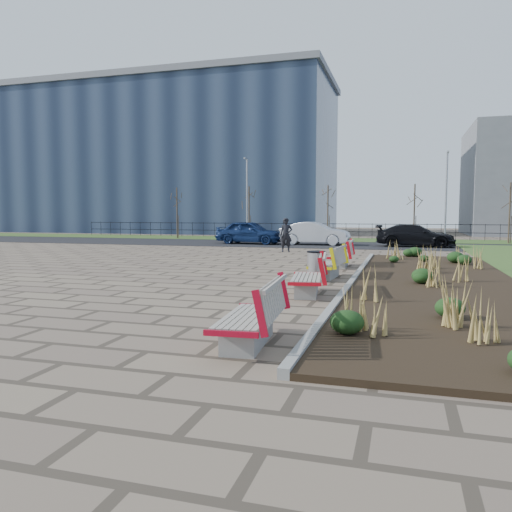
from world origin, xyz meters
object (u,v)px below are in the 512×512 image
(bench_a, at_px, (248,313))
(car_silver, at_px, (315,233))
(litter_bin, at_px, (316,267))
(lamp_east, at_px, (446,198))
(bench_b, at_px, (307,275))
(car_blue, at_px, (250,232))
(bench_d, at_px, (340,254))
(lamp_west, at_px, (247,200))
(pedestrian, at_px, (286,235))
(bench_c, at_px, (327,262))
(car_black, at_px, (415,236))

(bench_a, bearing_deg, car_silver, 92.95)
(litter_bin, relative_size, lamp_east, 0.15)
(bench_b, height_order, litter_bin, bench_b)
(bench_a, distance_m, lamp_east, 29.07)
(litter_bin, bearing_deg, car_blue, 113.54)
(bench_d, height_order, lamp_east, lamp_east)
(car_blue, bearing_deg, bench_a, -157.15)
(lamp_east, bearing_deg, car_blue, -159.84)
(bench_d, height_order, lamp_west, lamp_west)
(bench_b, relative_size, litter_bin, 2.34)
(litter_bin, height_order, lamp_east, lamp_east)
(pedestrian, bearing_deg, car_silver, 67.62)
(pedestrian, height_order, car_silver, pedestrian)
(bench_b, height_order, car_silver, car_silver)
(car_blue, distance_m, lamp_east, 13.38)
(bench_a, xyz_separation_m, lamp_west, (-9.00, 28.52, 2.54))
(bench_a, bearing_deg, pedestrian, 96.84)
(bench_b, relative_size, car_silver, 0.48)
(bench_b, height_order, bench_c, same)
(car_silver, height_order, lamp_east, lamp_east)
(bench_b, bearing_deg, car_silver, 91.33)
(bench_c, distance_m, lamp_west, 22.26)
(bench_b, distance_m, pedestrian, 13.75)
(car_silver, bearing_deg, bench_a, -171.99)
(bench_d, relative_size, litter_bin, 2.34)
(car_silver, xyz_separation_m, car_black, (6.10, -0.11, -0.05))
(bench_c, relative_size, lamp_west, 0.35)
(lamp_east, bearing_deg, bench_c, -103.91)
(bench_a, xyz_separation_m, bench_d, (0.00, 11.73, 0.00))
(bench_c, distance_m, bench_d, 3.40)
(car_silver, xyz_separation_m, lamp_east, (8.10, 4.31, 2.30))
(bench_a, xyz_separation_m, lamp_east, (5.00, 28.52, 2.54))
(bench_c, xyz_separation_m, lamp_west, (-9.00, 20.20, 2.54))
(litter_bin, relative_size, car_silver, 0.20)
(bench_a, height_order, pedestrian, pedestrian)
(litter_bin, relative_size, lamp_west, 0.15)
(litter_bin, bearing_deg, bench_c, 78.07)
(bench_d, distance_m, pedestrian, 7.42)
(car_silver, bearing_deg, lamp_east, -61.28)
(bench_b, bearing_deg, lamp_west, 103.09)
(car_silver, bearing_deg, car_black, -90.32)
(bench_b, distance_m, car_blue, 20.42)
(litter_bin, relative_size, car_blue, 0.20)
(bench_a, relative_size, bench_c, 1.00)
(bench_d, distance_m, car_blue, 14.31)
(car_black, bearing_deg, lamp_east, -22.23)
(car_black, height_order, lamp_east, lamp_east)
(pedestrian, distance_m, car_black, 8.86)
(bench_b, bearing_deg, bench_c, 82.20)
(car_black, bearing_deg, bench_b, 173.17)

